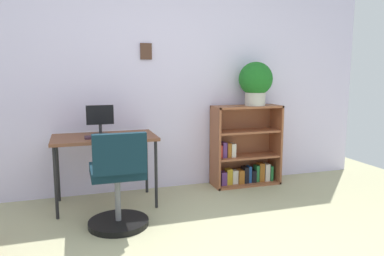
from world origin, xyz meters
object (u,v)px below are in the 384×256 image
(desk, at_px, (105,142))
(keyboard, at_px, (105,137))
(office_chair, at_px, (118,186))
(monitor, at_px, (100,119))
(bookshelf_low, at_px, (244,150))
(potted_plant_on_shelf, at_px, (256,81))

(desk, relative_size, keyboard, 2.67)
(office_chair, bearing_deg, keyboard, 95.78)
(office_chair, bearing_deg, desk, 94.72)
(monitor, distance_m, bookshelf_low, 1.72)
(monitor, height_order, potted_plant_on_shelf, potted_plant_on_shelf)
(desk, height_order, bookshelf_low, bookshelf_low)
(monitor, relative_size, potted_plant_on_shelf, 0.60)
(desk, height_order, keyboard, keyboard)
(desk, bearing_deg, bookshelf_low, 7.63)
(bookshelf_low, bearing_deg, desk, -172.37)
(keyboard, xyz_separation_m, bookshelf_low, (1.63, 0.31, -0.30))
(desk, xyz_separation_m, potted_plant_on_shelf, (1.73, 0.16, 0.57))
(monitor, distance_m, office_chair, 0.85)
(monitor, xyz_separation_m, potted_plant_on_shelf, (1.76, 0.10, 0.36))
(desk, distance_m, keyboard, 0.11)
(desk, relative_size, office_chair, 1.17)
(desk, bearing_deg, office_chair, -85.28)
(desk, xyz_separation_m, monitor, (-0.03, 0.06, 0.22))
(keyboard, bearing_deg, monitor, 100.24)
(keyboard, distance_m, potted_plant_on_shelf, 1.82)
(keyboard, relative_size, potted_plant_on_shelf, 0.75)
(keyboard, height_order, potted_plant_on_shelf, potted_plant_on_shelf)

